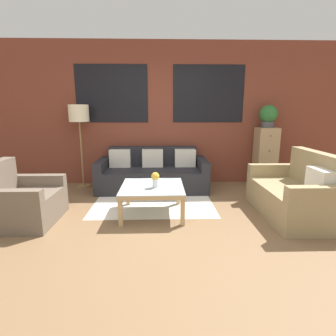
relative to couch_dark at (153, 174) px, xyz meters
name	(u,v)px	position (x,y,z in m)	size (l,w,h in m)	color
ground_plane	(161,235)	(0.16, -1.95, -0.28)	(16.00, 16.00, 0.00)	brown
wall_back_brick	(161,114)	(0.16, 0.49, 1.12)	(8.40, 0.09, 2.80)	brown
rug	(154,201)	(0.03, -0.72, -0.28)	(1.92, 1.55, 0.00)	silver
couch_dark	(153,174)	(0.00, 0.00, 0.00)	(2.05, 0.88, 0.78)	#232328
settee_vintage	(295,195)	(2.05, -1.41, 0.03)	(0.80, 1.44, 0.92)	#99845B
armchair_corner	(23,202)	(-1.69, -1.51, -0.01)	(0.80, 0.90, 0.84)	#6B5B4C
coffee_table	(152,190)	(0.03, -1.29, 0.08)	(0.88, 0.88, 0.42)	silver
floor_lamp	(79,117)	(-1.38, 0.18, 1.08)	(0.37, 0.37, 1.59)	olive
drawer_cabinet	(265,157)	(2.25, 0.22, 0.29)	(0.39, 0.38, 1.15)	tan
potted_plant	(268,115)	(2.25, 0.22, 1.10)	(0.34, 0.34, 0.43)	#47474C
flower_vase	(155,179)	(0.08, -1.36, 0.27)	(0.11, 0.11, 0.22)	silver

